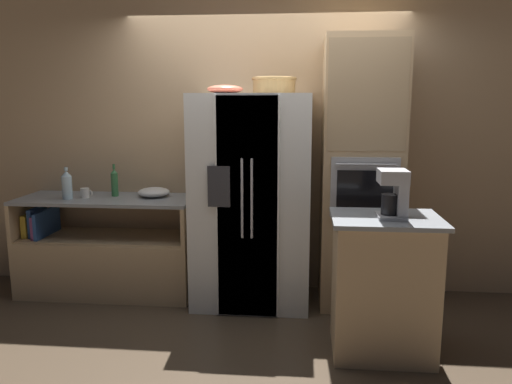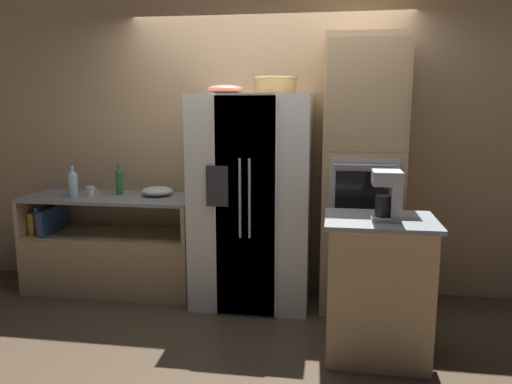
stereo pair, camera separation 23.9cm
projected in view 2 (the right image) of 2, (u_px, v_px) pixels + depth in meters
ground_plane at (261, 303)px, 4.37m from camera, size 20.00×20.00×0.00m
wall_back at (269, 139)px, 4.58m from camera, size 12.00×0.06×2.80m
counter_left at (113, 256)px, 4.66m from camera, size 1.57×0.61×0.89m
refrigerator at (253, 200)px, 4.28m from camera, size 0.99×0.78×1.80m
wall_oven at (362, 175)px, 4.16m from camera, size 0.65×0.70×2.26m
island_counter at (378, 288)px, 3.39m from camera, size 0.73×0.58×0.97m
wicker_basket at (275, 85)px, 4.15m from camera, size 0.38×0.38×0.14m
fruit_bowl at (226, 89)px, 4.10m from camera, size 0.30×0.30×0.07m
bottle_tall at (73, 183)px, 4.49m from camera, size 0.09×0.09×0.28m
bottle_short at (119, 181)px, 4.61m from camera, size 0.06×0.06×0.29m
mug at (91, 191)px, 4.55m from camera, size 0.11×0.08×0.09m
mixing_bowl at (157, 191)px, 4.57m from camera, size 0.29×0.29×0.08m
coffee_maker at (390, 193)px, 3.23m from camera, size 0.19×0.22×0.32m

